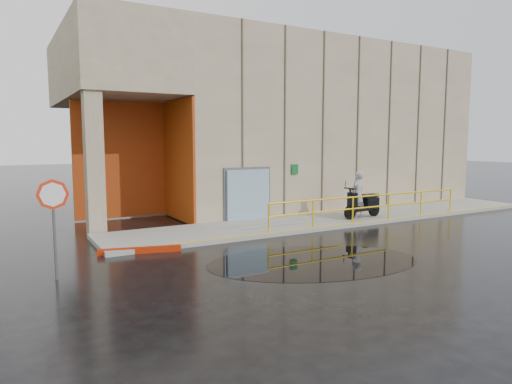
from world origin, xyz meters
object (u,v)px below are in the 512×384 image
Objects in this scene: person at (358,194)px; stop_sign at (53,206)px; scooter at (363,196)px; red_curb at (140,250)px.

person is 11.95m from stop_sign.
scooter is at bearing 35.02° from stop_sign.
stop_sign reaches higher than person.
scooter is (0.23, -0.07, -0.09)m from person.
scooter is at bearing 4.81° from red_curb.
person is 0.81× the size of red_curb.
scooter is 0.84× the size of stop_sign.
scooter is at bearing 150.31° from person.
red_curb is (-9.46, -0.80, -0.95)m from scooter.
red_curb is at bearing -7.36° from person.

